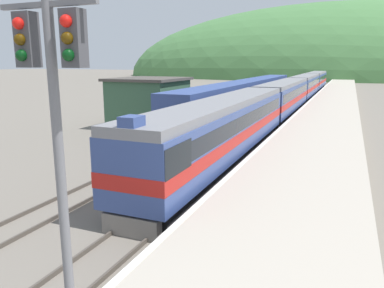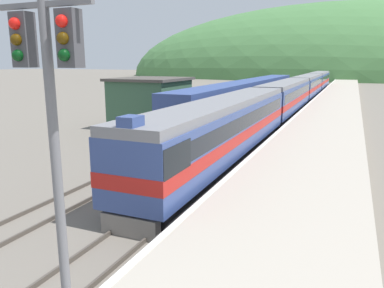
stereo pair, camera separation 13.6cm
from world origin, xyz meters
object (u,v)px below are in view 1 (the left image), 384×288
Objects in this scene: carriage_fourth at (316,80)px; signal_mast_main at (54,106)px; carriage_second at (284,97)px; carriage_third at (305,86)px; siding_train at (247,97)px; express_train_lead_car at (223,129)px.

carriage_fourth is 2.54× the size of signal_mast_main.
signal_mast_main is at bearing -88.89° from carriage_fourth.
carriage_second is 37.33m from signal_mast_main.
carriage_second is at bearing 92.36° from signal_mast_main.
carriage_third and carriage_fourth have the same top height.
signal_mast_main reaches higher than siding_train.
siding_train is (-4.25, -42.25, -0.10)m from carriage_fourth.
carriage_fourth is (0.00, 64.13, -0.01)m from express_train_lead_car.
signal_mast_main reaches higher than express_train_lead_car.
carriage_second is at bearing 90.00° from express_train_lead_car.
express_train_lead_car reaches higher than carriage_fourth.
signal_mast_main is (5.79, -37.10, 3.20)m from siding_train.
carriage_third is 0.50× the size of siding_train.
carriage_second is 42.18m from carriage_fourth.
express_train_lead_car is 21.96m from carriage_second.
carriage_fourth is at bearing 90.00° from express_train_lead_car.
carriage_second is 21.09m from carriage_third.
express_train_lead_car is 1.06× the size of carriage_fourth.
siding_train is (-4.25, 21.89, -0.11)m from express_train_lead_car.
carriage_third is (0.00, 43.05, -0.01)m from express_train_lead_car.
carriage_second is 1.00× the size of carriage_third.
signal_mast_main is (1.53, -37.17, 3.10)m from carriage_second.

